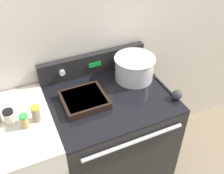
{
  "coord_description": "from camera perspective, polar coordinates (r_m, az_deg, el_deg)",
  "views": [
    {
      "loc": [
        -0.52,
        -0.85,
        2.03
      ],
      "look_at": [
        0.02,
        0.34,
        0.98
      ],
      "focal_mm": 42.0,
      "sensor_mm": 36.0,
      "label": 1
    }
  ],
  "objects": [
    {
      "name": "spice_jar_black_cap",
      "position": [
        1.58,
        -21.44,
        -6.09
      ],
      "size": [
        0.06,
        0.06,
        0.09
      ],
      "color": "beige",
      "rests_on": "side_counter"
    },
    {
      "name": "mixing_bowl",
      "position": [
        1.8,
        4.89,
        4.39
      ],
      "size": [
        0.28,
        0.28,
        0.17
      ],
      "color": "silver",
      "rests_on": "stove_range"
    },
    {
      "name": "side_counter",
      "position": [
        1.96,
        -18.32,
        -17.18
      ],
      "size": [
        0.48,
        0.64,
        0.93
      ],
      "color": "silver",
      "rests_on": "ground_plane"
    },
    {
      "name": "kitchen_wall",
      "position": [
        1.79,
        -5.19,
        12.88
      ],
      "size": [
        8.0,
        0.05,
        2.5
      ],
      "color": "beige",
      "rests_on": "ground_plane"
    },
    {
      "name": "spice_jar_yellow_cap",
      "position": [
        1.55,
        -16.22,
        -5.57
      ],
      "size": [
        0.05,
        0.05,
        0.1
      ],
      "color": "gray",
      "rests_on": "side_counter"
    },
    {
      "name": "stove_range",
      "position": [
        2.02,
        -0.33,
        -11.98
      ],
      "size": [
        0.78,
        0.67,
        0.92
      ],
      "color": "black",
      "rests_on": "ground_plane"
    },
    {
      "name": "control_panel",
      "position": [
        1.87,
        -4.11,
        5.17
      ],
      "size": [
        0.78,
        0.07,
        0.16
      ],
      "color": "black",
      "rests_on": "stove_range"
    },
    {
      "name": "casserole_dish",
      "position": [
        1.64,
        -6.09,
        -2.72
      ],
      "size": [
        0.27,
        0.25,
        0.05
      ],
      "color": "black",
      "rests_on": "stove_range"
    },
    {
      "name": "ladle",
      "position": [
        1.72,
        13.57,
        -1.38
      ],
      "size": [
        0.07,
        0.29,
        0.07
      ],
      "color": "#333338",
      "rests_on": "stove_range"
    },
    {
      "name": "spice_jar_green_cap",
      "position": [
        1.54,
        -18.53,
        -7.02
      ],
      "size": [
        0.05,
        0.05,
        0.08
      ],
      "color": "tan",
      "rests_on": "side_counter"
    }
  ]
}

